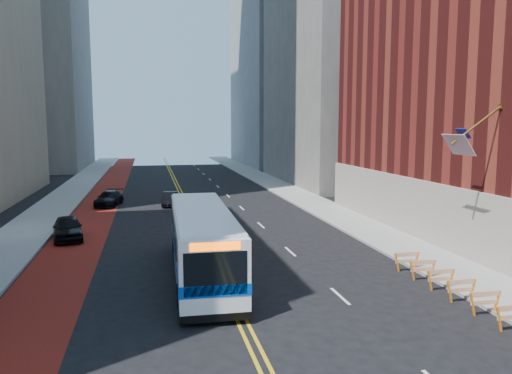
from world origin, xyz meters
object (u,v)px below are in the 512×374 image
object	(u,v)px
transit_bus	(202,242)
car_a	(68,228)
car_c	(109,198)
car_b	(170,199)

from	to	relation	value
transit_bus	car_a	bearing A→B (deg)	129.50
transit_bus	car_c	distance (m)	24.73
transit_bus	car_a	size ratio (longest dim) A/B	2.81
car_a	car_b	size ratio (longest dim) A/B	1.16
car_b	car_c	distance (m)	5.77
car_c	car_a	bearing A→B (deg)	-85.64
car_a	transit_bus	bearing A→B (deg)	-61.78
transit_bus	car_b	distance (m)	22.66
car_b	car_c	xyz separation A→B (m)	(-5.62, 1.28, 0.04)
transit_bus	car_a	xyz separation A→B (m)	(-7.90, 10.12, -1.04)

